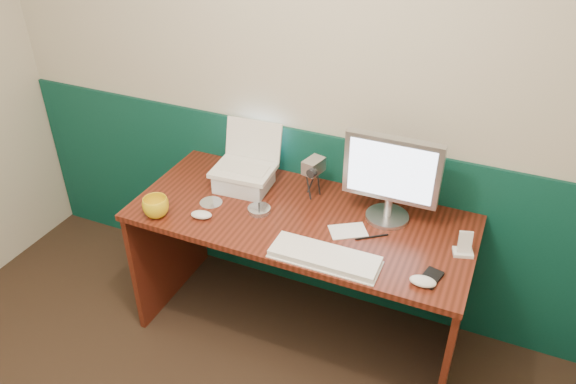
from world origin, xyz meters
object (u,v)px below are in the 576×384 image
at_px(monitor, 391,179).
at_px(keyboard, 325,257).
at_px(camcorder, 313,178).
at_px(mug, 156,207).
at_px(laptop, 243,150).
at_px(desk, 300,276).

distance_m(monitor, keyboard, 0.48).
bearing_deg(camcorder, mug, -129.37).
bearing_deg(camcorder, laptop, -154.84).
relative_size(mug, camcorder, 0.61).
bearing_deg(monitor, laptop, -178.23).
height_order(desk, keyboard, keyboard).
distance_m(monitor, mug, 1.09).
bearing_deg(laptop, mug, -128.00).
height_order(monitor, camcorder, monitor).
height_order(desk, laptop, laptop).
bearing_deg(desk, camcorder, 93.85).
xyz_separation_m(mug, camcorder, (0.60, 0.45, 0.05)).
bearing_deg(keyboard, monitor, 67.80).
xyz_separation_m(laptop, keyboard, (0.57, -0.37, -0.20)).
xyz_separation_m(desk, camcorder, (-0.01, 0.18, 0.47)).
bearing_deg(monitor, camcorder, 173.40).
distance_m(mug, camcorder, 0.76).
bearing_deg(camcorder, keyboard, -49.06).
relative_size(monitor, camcorder, 2.17).
bearing_deg(desk, keyboard, -50.18).
height_order(keyboard, mug, mug).
distance_m(laptop, mug, 0.49).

